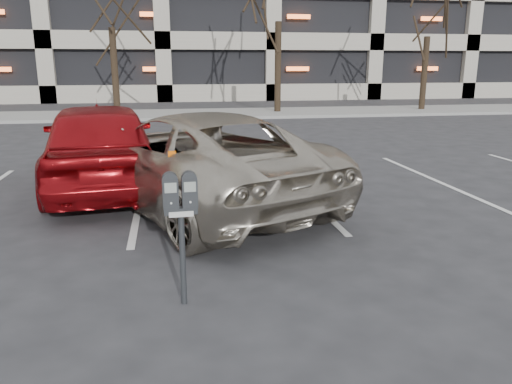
{
  "coord_description": "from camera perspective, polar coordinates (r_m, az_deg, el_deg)",
  "views": [
    {
      "loc": [
        -0.87,
        -6.19,
        2.21
      ],
      "look_at": [
        -0.04,
        -1.42,
        0.96
      ],
      "focal_mm": 35.0,
      "sensor_mm": 36.0,
      "label": 1
    }
  ],
  "objects": [
    {
      "name": "car_red",
      "position": [
        9.36,
        -17.43,
        5.2
      ],
      "size": [
        2.5,
        4.95,
        1.62
      ],
      "primitive_type": "imported",
      "rotation": [
        0.0,
        0.0,
        3.27
      ],
      "color": "maroon",
      "rests_on": "ground"
    },
    {
      "name": "suv_silver",
      "position": [
        7.96,
        -7.07,
        3.77
      ],
      "size": [
        4.51,
        5.91,
        1.5
      ],
      "rotation": [
        0.0,
        0.0,
        3.58
      ],
      "color": "#B9AF9D",
      "rests_on": "ground"
    },
    {
      "name": "parking_meter",
      "position": [
        4.55,
        -8.61,
        -1.64
      ],
      "size": [
        0.32,
        0.14,
        1.25
      ],
      "rotation": [
        0.0,
        0.0,
        0.04
      ],
      "color": "black",
      "rests_on": "ground"
    },
    {
      "name": "stall_lines",
      "position": [
        8.79,
        -13.05,
        -0.43
      ],
      "size": [
        16.9,
        5.2,
        0.0
      ],
      "color": "silver",
      "rests_on": "ground"
    },
    {
      "name": "sidewalk",
      "position": [
        22.31,
        -7.75,
        8.82
      ],
      "size": [
        80.0,
        4.0,
        0.12
      ],
      "primitive_type": "cube",
      "color": "gray",
      "rests_on": "ground"
    },
    {
      "name": "ground",
      "position": [
        6.63,
        -1.81,
        -4.99
      ],
      "size": [
        140.0,
        140.0,
        0.0
      ],
      "primitive_type": "plane",
      "color": "#28282B",
      "rests_on": "ground"
    }
  ]
}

